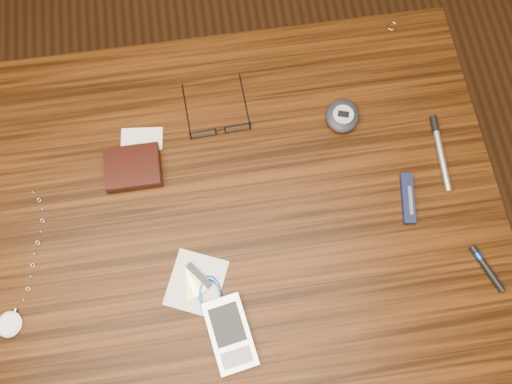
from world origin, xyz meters
TOP-DOWN VIEW (x-y plane):
  - ground at (0.00, 0.00)m, footprint 3.80×3.80m
  - desk at (0.00, 0.00)m, footprint 1.00×0.70m
  - wallet_and_card at (-0.13, 0.10)m, footprint 0.11×0.12m
  - eyeglasses at (0.03, 0.15)m, footprint 0.12×0.12m
  - gold_ring at (0.39, 0.32)m, footprint 0.02×0.02m
  - pocket_watch at (-0.34, -0.14)m, footprint 0.08×0.24m
  - pda_phone at (0.00, -0.21)m, footprint 0.08×0.12m
  - pedometer at (0.25, 0.14)m, footprint 0.08×0.08m
  - notepad_keys at (-0.03, -0.13)m, footprint 0.12×0.12m
  - pocket_knife at (0.34, -0.03)m, footprint 0.03×0.09m
  - silver_pen at (0.41, 0.06)m, footprint 0.02×0.14m
  - black_blue_pen at (0.44, -0.16)m, footprint 0.04×0.08m

SIDE VIEW (x-z plane):
  - ground at x=0.00m, z-range 0.00..0.00m
  - desk at x=0.00m, z-range 0.27..1.02m
  - gold_ring at x=0.39m, z-range 0.75..0.75m
  - notepad_keys at x=-0.03m, z-range 0.75..0.76m
  - pocket_watch at x=-0.34m, z-range 0.75..0.76m
  - pocket_knife at x=0.34m, z-range 0.75..0.76m
  - silver_pen at x=0.41m, z-range 0.75..0.76m
  - black_blue_pen at x=0.44m, z-range 0.75..0.76m
  - pda_phone at x=0.00m, z-range 0.75..0.77m
  - wallet_and_card at x=-0.13m, z-range 0.75..0.77m
  - eyeglasses at x=0.03m, z-range 0.75..0.77m
  - pedometer at x=0.25m, z-range 0.75..0.78m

